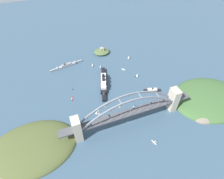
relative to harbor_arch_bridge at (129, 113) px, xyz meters
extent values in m
plane|color=#385166|center=(0.00, 0.00, -27.06)|extent=(1400.00, 1400.00, 0.00)
cube|color=#BCB29E|center=(-90.63, 0.00, -2.12)|extent=(13.41, 19.11, 49.89)
cube|color=#BCB29E|center=(90.63, 0.00, -2.12)|extent=(13.41, 19.11, 49.89)
cube|color=#47474C|center=(0.00, 0.00, -0.74)|extent=(167.85, 14.77, 2.40)
cube|color=#47474C|center=(-109.34, 0.00, -0.74)|extent=(24.00, 14.77, 2.40)
cube|color=#47474C|center=(109.34, 0.00, -0.74)|extent=(24.00, 14.77, 2.40)
cube|color=gray|center=(-78.55, -6.65, 6.31)|extent=(19.47, 1.80, 16.59)
cube|color=gray|center=(-61.09, -6.65, 18.84)|extent=(19.16, 1.80, 13.67)
cube|color=gray|center=(-43.64, -6.65, 28.23)|extent=(18.77, 1.80, 10.75)
cube|color=gray|center=(-26.18, -6.65, 34.50)|extent=(18.29, 1.80, 7.79)
cube|color=gray|center=(-8.73, -6.65, 37.63)|extent=(17.74, 1.80, 4.75)
cube|color=gray|center=(8.73, -6.65, 37.63)|extent=(17.74, 1.80, 4.75)
cube|color=gray|center=(26.18, -6.65, 34.50)|extent=(18.29, 1.80, 7.79)
cube|color=gray|center=(43.64, -6.65, 28.23)|extent=(18.77, 1.80, 10.75)
cube|color=gray|center=(61.09, -6.65, 18.84)|extent=(19.16, 1.80, 13.67)
cube|color=gray|center=(78.55, -6.65, 6.31)|extent=(19.47, 1.80, 16.59)
cube|color=gray|center=(-78.55, 6.65, 6.31)|extent=(19.47, 1.80, 16.59)
cube|color=gray|center=(-61.09, 6.65, 18.84)|extent=(19.16, 1.80, 13.67)
cube|color=gray|center=(-43.64, 6.65, 28.23)|extent=(18.77, 1.80, 10.75)
cube|color=gray|center=(-26.18, 6.65, 34.50)|extent=(18.29, 1.80, 7.79)
cube|color=gray|center=(-8.73, 6.65, 37.63)|extent=(17.74, 1.80, 4.75)
cube|color=gray|center=(8.73, 6.65, 37.63)|extent=(17.74, 1.80, 4.75)
cube|color=gray|center=(26.18, 6.65, 34.50)|extent=(18.29, 1.80, 7.79)
cube|color=gray|center=(43.64, 6.65, 28.23)|extent=(18.77, 1.80, 10.75)
cube|color=gray|center=(61.09, 6.65, 18.84)|extent=(19.16, 1.80, 13.67)
cube|color=gray|center=(78.55, 6.65, 6.31)|extent=(19.47, 1.80, 16.59)
cube|color=gray|center=(-87.28, 0.00, -0.74)|extent=(1.40, 13.29, 1.40)
cube|color=gray|center=(-52.37, 0.00, 24.32)|extent=(1.40, 13.29, 1.40)
cube|color=gray|center=(-17.46, 0.00, 36.85)|extent=(1.40, 13.29, 1.40)
cube|color=gray|center=(17.46, 0.00, 36.85)|extent=(1.40, 13.29, 1.40)
cube|color=gray|center=(52.37, 0.00, 24.32)|extent=(1.40, 13.29, 1.40)
cube|color=gray|center=(87.28, 0.00, -0.74)|extent=(1.40, 13.29, 1.40)
cylinder|color=gray|center=(-69.82, -6.65, 6.91)|extent=(0.56, 0.56, 12.90)
cylinder|color=gray|center=(-69.82, 6.65, 6.91)|extent=(0.56, 0.56, 12.90)
cylinder|color=gray|center=(-52.37, -6.65, 12.39)|extent=(0.56, 0.56, 23.86)
cylinder|color=gray|center=(-52.37, 6.65, 12.39)|extent=(0.56, 0.56, 23.86)
cylinder|color=gray|center=(-34.91, -6.65, 16.30)|extent=(0.56, 0.56, 31.69)
cylinder|color=gray|center=(-34.91, 6.65, 16.30)|extent=(0.56, 0.56, 31.69)
cylinder|color=gray|center=(-17.46, -6.65, 18.65)|extent=(0.56, 0.56, 36.39)
cylinder|color=gray|center=(-17.46, 6.65, 18.65)|extent=(0.56, 0.56, 36.39)
cylinder|color=gray|center=(0.00, -6.65, 19.44)|extent=(0.56, 0.56, 37.96)
cylinder|color=gray|center=(0.00, 6.65, 19.44)|extent=(0.56, 0.56, 37.96)
cylinder|color=gray|center=(17.46, -6.65, 18.65)|extent=(0.56, 0.56, 36.39)
cylinder|color=gray|center=(17.46, 6.65, 18.65)|extent=(0.56, 0.56, 36.39)
cylinder|color=gray|center=(34.91, -6.65, 16.30)|extent=(0.56, 0.56, 31.69)
cylinder|color=gray|center=(34.91, 6.65, 16.30)|extent=(0.56, 0.56, 31.69)
cylinder|color=gray|center=(52.37, -6.65, 12.39)|extent=(0.56, 0.56, 23.86)
cylinder|color=gray|center=(52.37, 6.65, 12.39)|extent=(0.56, 0.56, 23.86)
cylinder|color=gray|center=(69.82, -6.65, 6.91)|extent=(0.56, 0.56, 12.90)
cylinder|color=gray|center=(69.82, 6.65, 6.91)|extent=(0.56, 0.56, 12.90)
ellipsoid|color=#4C562D|center=(-167.09, 6.93, -27.06)|extent=(147.01, 105.58, 28.63)
ellipsoid|color=#756B5B|center=(-200.16, -22.10, -27.06)|extent=(51.45, 31.67, 15.75)
ellipsoid|color=#3D6033|center=(175.55, -6.32, -27.06)|extent=(149.16, 120.61, 28.89)
ellipsoid|color=#756B5B|center=(141.98, -39.49, -27.06)|extent=(52.21, 36.18, 15.89)
cube|color=black|center=(-8.87, 108.97, -23.70)|extent=(31.33, 62.44, 6.71)
cube|color=black|center=(-21.47, 70.02, -23.70)|extent=(13.14, 21.69, 6.71)
cube|color=black|center=(3.73, 147.91, -23.70)|extent=(14.51, 22.13, 6.71)
cube|color=white|center=(-8.87, 108.97, -16.84)|extent=(24.74, 47.23, 7.02)
cube|color=white|center=(-12.77, 96.92, -11.73)|extent=(12.44, 12.66, 3.20)
cylinder|color=black|center=(-9.58, 106.78, -9.23)|extent=(5.88, 5.88, 8.20)
cylinder|color=black|center=(-6.39, 116.63, -9.23)|extent=(5.88, 5.88, 8.20)
cylinder|color=tan|center=(-20.68, 72.46, -15.35)|extent=(0.50, 0.50, 10.00)
cube|color=gray|center=(-72.77, 201.74, -24.92)|extent=(50.24, 16.72, 4.29)
cube|color=gray|center=(-40.22, 207.97, -24.92)|extent=(16.91, 6.43, 4.29)
cube|color=gray|center=(-105.33, 195.50, -24.92)|extent=(17.04, 7.10, 4.29)
cube|color=gray|center=(-72.77, 201.74, -21.25)|extent=(25.55, 10.57, 3.04)
cylinder|color=gray|center=(-50.39, 206.03, -21.67)|extent=(5.25, 5.25, 2.20)
cylinder|color=gray|center=(-95.16, 197.45, -21.67)|extent=(5.25, 5.25, 2.20)
cylinder|color=gray|center=(-72.77, 201.74, -14.73)|extent=(0.60, 0.60, 10.00)
cylinder|color=#4C4C51|center=(-77.66, 200.80, -17.53)|extent=(4.13, 4.13, 4.40)
cube|color=black|center=(81.23, 53.99, -25.67)|extent=(22.96, 14.09, 2.78)
cube|color=black|center=(94.92, 49.53, -25.67)|extent=(8.54, 7.41, 2.78)
cube|color=black|center=(67.53, 58.45, -25.67)|extent=(8.87, 8.45, 2.78)
cube|color=beige|center=(81.23, 53.99, -22.82)|extent=(20.88, 12.42, 2.91)
cylinder|color=black|center=(81.23, 53.99, -20.17)|extent=(3.12, 3.12, 2.40)
ellipsoid|color=#4C6038|center=(26.29, 226.26, -22.64)|extent=(40.99, 35.18, 8.85)
cube|color=#9E937F|center=(26.29, 226.26, -15.67)|extent=(8.00, 8.00, 8.63)
cylinder|color=gray|center=(30.79, 222.76, -15.24)|extent=(3.60, 3.60, 9.49)
cylinder|color=#B7B7B2|center=(24.36, -56.03, -26.61)|extent=(5.32, 2.69, 0.90)
cylinder|color=#B7B7B2|center=(23.38, -53.39, -26.61)|extent=(5.32, 2.69, 0.90)
cylinder|color=navy|center=(24.36, -56.03, -25.52)|extent=(0.14, 0.14, 1.28)
cylinder|color=navy|center=(23.38, -53.39, -25.52)|extent=(0.14, 0.14, 1.28)
ellipsoid|color=silver|center=(23.87, -54.71, -24.29)|extent=(6.67, 3.42, 1.17)
cylinder|color=navy|center=(21.05, -55.75, -24.29)|extent=(1.14, 1.32, 1.11)
cube|color=silver|center=(23.09, -55.00, -23.79)|extent=(5.37, 10.81, 0.20)
cube|color=silver|center=(26.63, -53.69, -24.17)|extent=(2.47, 4.27, 0.12)
cube|color=navy|center=(26.63, -53.69, -22.96)|extent=(1.07, 0.49, 1.50)
cube|color=silver|center=(-46.08, 36.46, -26.61)|extent=(5.88, 5.24, 0.90)
cube|color=silver|center=(-43.16, 34.37, -26.61)|extent=(2.14, 1.99, 0.90)
cube|color=silver|center=(-48.99, 38.56, -26.61)|extent=(2.27, 2.18, 0.90)
cylinder|color=tan|center=(-45.71, 36.20, -21.34)|extent=(0.16, 0.16, 9.65)
cone|color=silver|center=(-46.99, 37.12, -21.82)|extent=(6.89, 6.89, 7.72)
cube|color=silver|center=(52.20, 141.25, -26.45)|extent=(5.38, 5.89, 1.23)
cube|color=silver|center=(49.78, 144.22, -26.45)|extent=(2.17, 2.27, 1.23)
cube|color=silver|center=(54.62, 138.27, -26.45)|extent=(2.37, 2.43, 1.23)
cube|color=beige|center=(52.65, 140.69, -25.28)|extent=(3.22, 3.37, 1.11)
cube|color=#B2231E|center=(3.98, 167.76, -26.57)|extent=(4.79, 3.96, 0.99)
cube|color=#B2231E|center=(6.48, 169.20, -26.57)|extent=(1.72, 1.53, 0.99)
cube|color=#B2231E|center=(1.47, 166.32, -26.57)|extent=(1.81, 1.69, 0.99)
cylinder|color=tan|center=(4.29, 167.94, -22.85)|extent=(0.16, 0.16, 6.45)
cone|color=white|center=(3.20, 167.31, -23.17)|extent=(5.42, 5.42, 5.16)
cube|color=brown|center=(82.78, 178.20, -26.54)|extent=(4.04, 6.13, 1.05)
cube|color=brown|center=(84.06, 181.78, -26.54)|extent=(1.59, 2.13, 1.05)
cube|color=brown|center=(81.50, 174.62, -26.54)|extent=(1.78, 2.20, 1.05)
cylinder|color=tan|center=(82.94, 178.65, -21.21)|extent=(0.16, 0.16, 9.61)
cone|color=silver|center=(82.38, 177.08, -21.69)|extent=(6.69, 6.69, 7.69)
cube|color=#B2231E|center=(-82.88, 91.34, -26.61)|extent=(4.42, 7.08, 0.90)
cube|color=#B2231E|center=(-81.51, 95.55, -26.61)|extent=(1.98, 2.53, 0.90)
cube|color=#B2231E|center=(-84.26, 87.13, -26.61)|extent=(2.24, 2.61, 0.90)
cube|color=beige|center=(-83.14, 90.55, -25.60)|extent=(2.92, 3.77, 1.11)
cube|color=black|center=(-13.64, 180.63, -26.59)|extent=(4.54, 5.62, 0.93)
cube|color=black|center=(-15.28, 183.61, -26.59)|extent=(1.76, 2.01, 0.93)
cube|color=black|center=(-12.00, 177.65, -26.59)|extent=(1.95, 2.11, 0.93)
cylinder|color=tan|center=(-13.85, 181.00, -21.71)|extent=(0.16, 0.16, 8.82)
cone|color=white|center=(-13.13, 179.70, -22.15)|extent=(6.36, 6.36, 7.06)
cube|color=gold|center=(-26.97, 49.99, -26.62)|extent=(2.00, 4.15, 0.87)
cube|color=gold|center=(-26.80, 47.30, -26.62)|extent=(0.87, 1.40, 0.87)
cube|color=gold|center=(-27.13, 52.69, -26.62)|extent=(1.03, 1.41, 0.87)
cylinder|color=tan|center=(-26.94, 49.66, -22.87)|extent=(0.16, 0.16, 6.63)
cone|color=white|center=(-27.02, 50.84, -23.20)|extent=(3.94, 3.94, 5.31)
cube|color=black|center=(70.60, 106.72, -26.68)|extent=(6.11, 3.43, 0.77)
cube|color=black|center=(66.84, 107.53, -26.68)|extent=(2.09, 1.40, 0.77)
cube|color=black|center=(74.36, 105.92, -26.68)|extent=(2.13, 1.60, 0.77)
cylinder|color=tan|center=(70.13, 106.83, -21.51)|extent=(0.16, 0.16, 9.57)
cone|color=white|center=(71.77, 106.47, -21.98)|extent=(6.27, 6.27, 7.66)
cube|color=#234C8C|center=(25.27, 27.24, -26.50)|extent=(7.12, 5.48, 1.13)
cube|color=#234C8C|center=(29.28, 29.66, -26.50)|extent=(2.62, 2.22, 1.13)
cube|color=#234C8C|center=(21.27, 24.82, -26.50)|extent=(2.74, 2.43, 1.13)
cube|color=beige|center=(24.52, 26.79, -25.24)|extent=(3.90, 3.29, 1.39)
cube|color=black|center=(-76.66, 120.39, -26.60)|extent=(2.28, 5.00, 0.92)
cube|color=black|center=(-77.22, 123.56, -26.60)|extent=(1.07, 1.72, 0.92)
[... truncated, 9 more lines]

